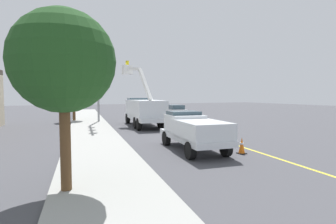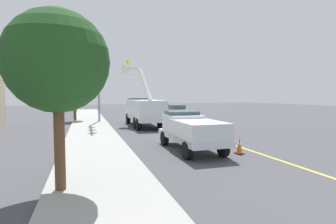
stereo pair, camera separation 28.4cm
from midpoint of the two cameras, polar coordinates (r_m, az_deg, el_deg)
name	(u,v)px [view 2 (the right image)]	position (r m, az deg, el deg)	size (l,w,h in m)	color
ground	(174,125)	(26.96, 1.51, -2.74)	(120.00, 120.00, 0.00)	#47474C
sidewalk_far_side	(91,127)	(25.52, -15.85, -3.11)	(60.00, 3.60, 0.12)	#9E9E99
lane_centre_stripe	(174,125)	(26.96, 1.51, -2.73)	(50.00, 0.16, 0.01)	yellow
utility_bucket_truck	(144,110)	(25.81, -4.89, 0.52)	(8.41, 3.31, 6.39)	silver
service_pickup_truck	(191,130)	(14.52, 5.54, -3.86)	(5.78, 2.65, 2.06)	silver
passing_minivan	(175,110)	(35.53, 1.83, 0.40)	(4.97, 2.37, 1.69)	silver
traffic_cone_leading	(239,146)	(14.25, 15.58, -6.97)	(0.40, 0.40, 0.85)	black
traffic_cone_mid_front	(156,118)	(30.24, -2.40, -1.32)	(0.40, 0.40, 0.76)	black
traffic_signal_mast	(100,64)	(28.28, -14.14, 10.01)	(6.42, 0.94, 8.94)	gray
street_tree_left	(57,62)	(8.70, -21.69, 9.87)	(3.10, 3.10, 5.58)	brown
street_tree_right	(74,86)	(32.19, -19.14, 5.23)	(2.84, 2.84, 5.45)	brown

